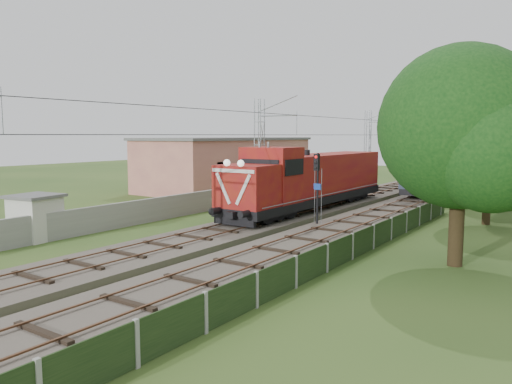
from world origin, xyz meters
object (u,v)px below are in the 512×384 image
Objects in this scene: relay_hut at (36,217)px; locomotive at (310,179)px; coach_rake at (492,157)px; signal_post at (317,177)px.

locomotive is at bearing 65.67° from relay_hut.
relay_hut is at bearing -114.33° from locomotive.
signal_post is (-1.72, -47.45, 0.55)m from coach_rake.
coach_rake is at bearing 83.25° from locomotive.
relay_hut is (-12.40, -58.59, -1.29)m from coach_rake.
coach_rake is 25.55× the size of relay_hut.
coach_rake is at bearing 87.92° from signal_post.
locomotive is 18.00m from relay_hut.
locomotive is at bearing 122.08° from signal_post.
locomotive is 42.52m from coach_rake.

